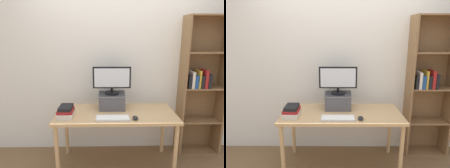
% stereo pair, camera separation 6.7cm
% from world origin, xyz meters
% --- Properties ---
extents(ground_plane, '(12.00, 12.00, 0.00)m').
position_xyz_m(ground_plane, '(0.00, 0.00, 0.00)').
color(ground_plane, brown).
extents(back_wall, '(7.00, 0.08, 2.60)m').
position_xyz_m(back_wall, '(0.00, 0.49, 1.30)').
color(back_wall, silver).
rests_on(back_wall, ground_plane).
extents(desk, '(1.50, 0.67, 0.75)m').
position_xyz_m(desk, '(0.00, 0.00, 0.67)').
color(desk, tan).
rests_on(desk, ground_plane).
extents(bookshelf_unit, '(0.60, 0.28, 1.96)m').
position_xyz_m(bookshelf_unit, '(1.21, 0.33, 1.00)').
color(bookshelf_unit, olive).
rests_on(bookshelf_unit, ground_plane).
extents(riser_box, '(0.36, 0.32, 0.20)m').
position_xyz_m(riser_box, '(-0.05, 0.17, 0.86)').
color(riser_box, '#515156').
rests_on(riser_box, desk).
extents(computer_monitor, '(0.50, 0.19, 0.36)m').
position_xyz_m(computer_monitor, '(-0.05, 0.17, 1.14)').
color(computer_monitor, black).
rests_on(computer_monitor, riser_box).
extents(keyboard, '(0.39, 0.15, 0.02)m').
position_xyz_m(keyboard, '(-0.05, -0.21, 0.76)').
color(keyboard, silver).
rests_on(keyboard, desk).
extents(computer_mouse, '(0.06, 0.10, 0.04)m').
position_xyz_m(computer_mouse, '(0.22, -0.22, 0.77)').
color(computer_mouse, black).
rests_on(computer_mouse, desk).
extents(book_stack, '(0.18, 0.27, 0.13)m').
position_xyz_m(book_stack, '(-0.61, -0.11, 0.81)').
color(book_stack, silver).
rests_on(book_stack, desk).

